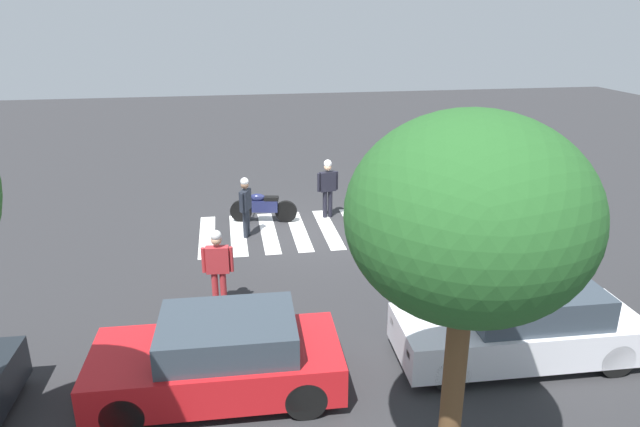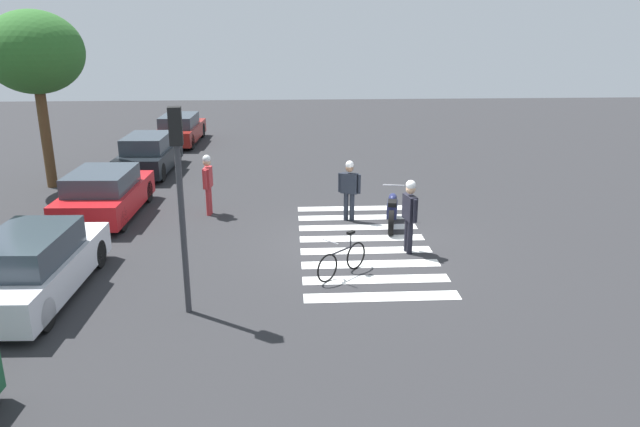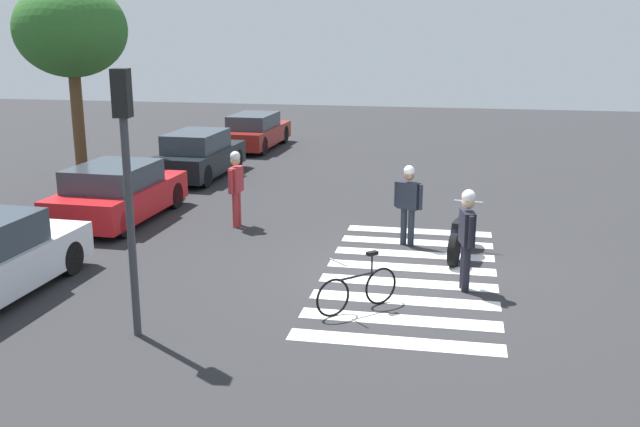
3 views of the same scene
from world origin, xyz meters
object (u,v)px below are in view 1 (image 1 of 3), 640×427
Objects in this scene: car_white_van at (521,325)px; leaning_bicycle at (383,223)px; officer_by_motorcycle at (245,203)px; car_red_convertible at (220,358)px; pedestrian_bystander at (218,263)px; officer_on_foot at (328,184)px; traffic_light_pole at (494,170)px; police_motorcycle at (264,207)px.

leaning_bicycle is at bearing -83.11° from car_white_van.
officer_by_motorcycle is 7.23m from car_red_convertible.
pedestrian_bystander is 0.40× the size of car_white_van.
traffic_light_pole is at bearing 120.57° from officer_on_foot.
officer_by_motorcycle is at bearing 25.19° from officer_on_foot.
pedestrian_bystander is at bearing -89.82° from car_red_convertible.
police_motorcycle is 8.45m from car_red_convertible.
traffic_light_pole is at bearing 145.87° from officer_by_motorcycle.
car_white_van is at bearing 104.32° from officer_on_foot.
pedestrian_bystander reaches higher than car_white_van.
traffic_light_pole is (-2.97, 5.03, 1.66)m from officer_on_foot.
pedestrian_bystander is at bearing 57.55° from officer_on_foot.
police_motorcycle is 0.50× the size of traffic_light_pole.
officer_on_foot is 6.36m from pedestrian_bystander.
leaning_bicycle is at bearing -142.91° from pedestrian_bystander.
officer_on_foot is at bearing -53.19° from leaning_bicycle.
car_white_van is (-2.12, 8.32, -0.41)m from officer_on_foot.
leaning_bicycle is 6.59m from car_white_van.
police_motorcycle is 2.13m from officer_on_foot.
traffic_light_pole is (-0.85, -3.29, 2.06)m from car_white_van.
officer_by_motorcycle reaches higher than leaning_bicycle.
leaning_bicycle is 0.68× the size of officer_by_motorcycle.
car_red_convertible is 1.03× the size of traffic_light_pole.
car_white_van is (-4.75, 7.08, -0.33)m from officer_by_motorcycle.
traffic_light_pole is (-5.59, 3.79, 1.73)m from officer_by_motorcycle.
car_white_van is at bearing 116.75° from police_motorcycle.
car_white_van is at bearing 123.84° from officer_by_motorcycle.
officer_by_motorcycle is (0.59, 1.16, 0.56)m from police_motorcycle.
officer_on_foot is 8.59m from car_white_van.
police_motorcycle is 0.49× the size of car_red_convertible.
leaning_bicycle is 0.65× the size of officer_on_foot.
officer_on_foot is (1.33, -1.78, 0.73)m from leaning_bicycle.
police_motorcycle is 3.78m from leaning_bicycle.
pedestrian_bystander reaches higher than leaning_bicycle.
car_red_convertible is at bearing 67.96° from officer_on_foot.
officer_by_motorcycle is at bearing 63.04° from police_motorcycle.
police_motorcycle is 1.42m from officer_by_motorcycle.
officer_on_foot is 1.03× the size of pedestrian_bystander.
traffic_light_pole is (-6.37, -3.38, 2.08)m from car_red_convertible.
leaning_bicycle is 4.35m from traffic_light_pole.
police_motorcycle is at bearing -116.96° from officer_by_motorcycle.
car_red_convertible is (1.37, 8.34, 0.21)m from police_motorcycle.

